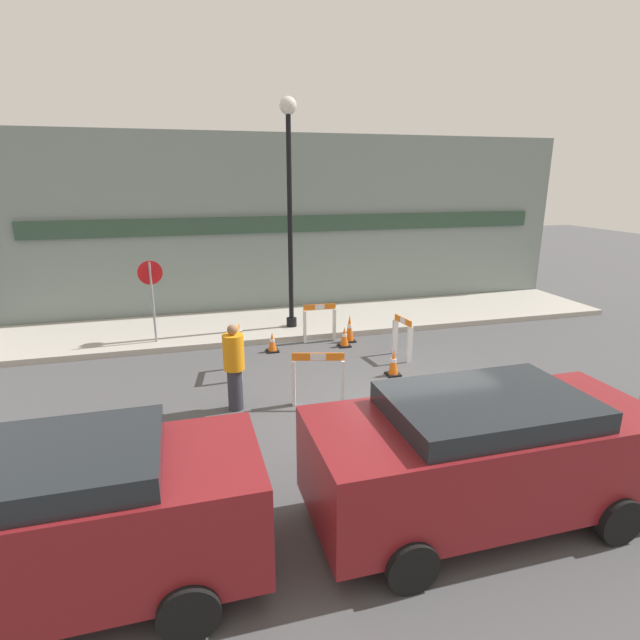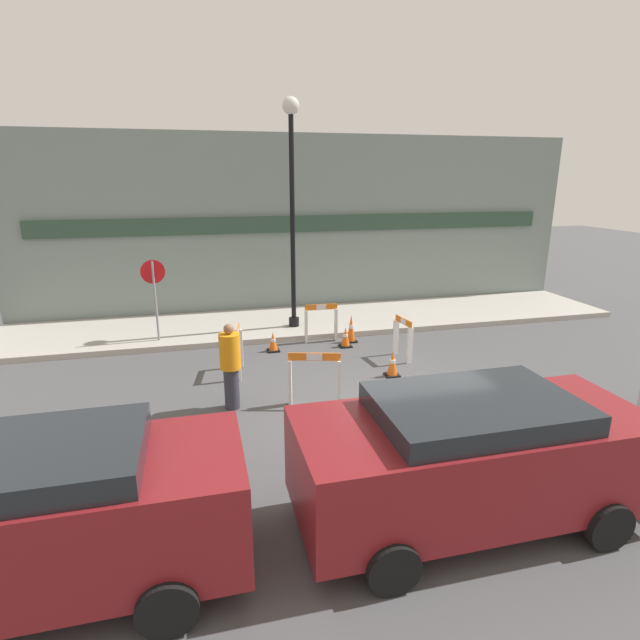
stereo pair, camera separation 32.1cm
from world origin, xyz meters
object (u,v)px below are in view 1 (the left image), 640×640
Objects in this scene: stop_sign at (151,288)px; person_worker at (234,365)px; parked_car_0 at (40,521)px; parked_car_1 at (482,450)px; streetlamp_post at (289,187)px.

stop_sign is 1.26× the size of person_worker.
person_worker is 4.59m from parked_car_0.
stop_sign is at bearing 75.60° from person_worker.
parked_car_1 is (4.22, -8.08, -0.60)m from stop_sign.
parked_car_0 is (-4.41, -8.47, -3.00)m from streetlamp_post.
stop_sign reaches higher than parked_car_1.
stop_sign is at bearing 84.58° from parked_car_0.
parked_car_1 reaches higher than person_worker.
streetlamp_post is at bearing 30.14° from person_worker.
stop_sign is 4.47m from person_worker.
stop_sign reaches higher than person_worker.
stop_sign is 9.14m from parked_car_1.
stop_sign is 8.14m from parked_car_0.
person_worker is at bearing 59.45° from parked_car_0.
parked_car_0 is 1.01× the size of parked_car_1.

